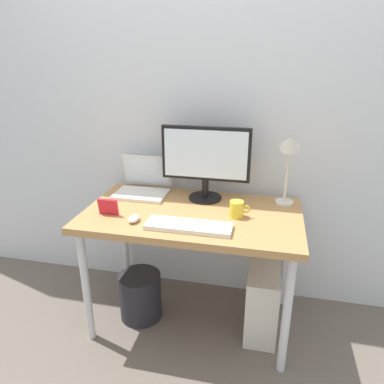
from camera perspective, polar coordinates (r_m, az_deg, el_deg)
ground_plane at (r=2.42m, az=0.00°, el=-19.34°), size 6.00×6.00×0.00m
back_wall at (r=2.25m, az=2.28°, el=14.18°), size 4.40×0.04×2.60m
desk at (r=2.05m, az=0.00°, el=-5.01°), size 1.21×0.68×0.74m
monitor at (r=2.12m, az=2.17°, el=5.25°), size 0.52×0.20×0.44m
laptop at (r=2.30m, az=-7.67°, el=1.24°), size 0.32×0.27×0.23m
desk_lamp at (r=2.08m, az=15.09°, el=5.87°), size 0.11×0.16×0.44m
keyboard at (r=1.83m, az=-0.52°, el=-5.43°), size 0.44×0.14×0.02m
mouse at (r=1.93m, az=-9.17°, el=-4.17°), size 0.06×0.09×0.03m
coffee_mug at (r=1.96m, az=7.10°, el=-2.69°), size 0.11×0.08×0.09m
photo_frame at (r=2.02m, az=-13.11°, el=-2.29°), size 0.11×0.03×0.09m
computer_tower at (r=2.26m, az=11.05°, el=-16.40°), size 0.18×0.36×0.42m
wastebasket at (r=2.37m, az=-8.14°, el=-15.90°), size 0.26×0.26×0.30m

